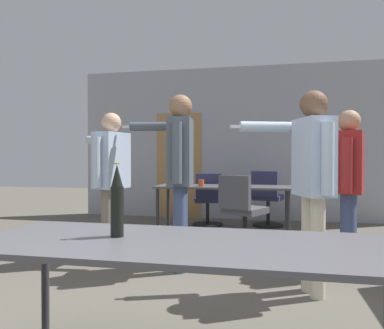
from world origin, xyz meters
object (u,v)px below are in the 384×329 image
Objects in this scene: person_left_plaid at (111,171)px; person_center_tall at (347,175)px; office_chair_near_pushed at (267,200)px; drink_cup at (201,183)px; beer_bottle at (117,202)px; office_chair_side_rolled at (242,214)px; person_near_casual at (312,170)px; person_far_watching at (179,163)px; office_chair_mid_tucked at (208,202)px.

person_left_plaid is 2.60m from person_center_tall.
person_center_tall is at bearing -56.89° from office_chair_near_pushed.
person_left_plaid is 1.70m from drink_cup.
beer_bottle is 3.93× the size of drink_cup.
office_chair_side_rolled is (1.46, 0.75, -0.57)m from person_left_plaid.
beer_bottle is 3.66m from drink_cup.
person_center_tall is 2.55m from office_chair_near_pushed.
person_near_casual is 1.83× the size of office_chair_near_pushed.
beer_bottle is (0.12, -1.89, -0.19)m from person_far_watching.
person_left_plaid reaches higher than office_chair_side_rolled.
office_chair_mid_tucked is at bearing 141.43° from office_chair_side_rolled.
person_far_watching reaches higher than person_near_casual.
person_center_tall is 0.93m from person_near_casual.
person_left_plaid is 1.77× the size of office_chair_side_rolled.
office_chair_near_pushed is (1.76, 2.44, -0.57)m from person_left_plaid.
person_left_plaid is 2.27m from person_near_casual.
person_near_casual reaches higher than office_chair_mid_tucked.
person_far_watching reaches higher than drink_cup.
person_left_plaid reaches higher than office_chair_near_pushed.
person_far_watching is 2.92m from office_chair_near_pushed.
person_left_plaid is 1.86× the size of office_chair_mid_tucked.
office_chair_side_rolled reaches higher than office_chair_mid_tucked.
person_far_watching reaches higher than office_chair_mid_tucked.
office_chair_mid_tucked is at bearing 93.10° from beer_bottle.
person_left_plaid is 2.49m from office_chair_mid_tucked.
office_chair_side_rolled is at bearing 6.21° from person_near_casual.
person_far_watching is 1.10× the size of person_center_tall.
person_far_watching is at bearing -93.91° from person_left_plaid.
office_chair_mid_tucked is (0.76, 2.30, -0.60)m from person_left_plaid.
person_far_watching is 1.91× the size of office_chair_near_pushed.
person_center_tall is at bearing -47.64° from person_near_casual.
person_center_tall is (1.71, 0.36, -0.12)m from person_far_watching.
beer_bottle reaches higher than drink_cup.
person_far_watching is 0.92m from person_left_plaid.
person_left_plaid is at bearing -118.03° from drink_cup.
person_far_watching is at bearing -101.16° from office_chair_mid_tucked.
beer_bottle is (-0.45, -2.91, 0.48)m from office_chair_side_rolled.
person_left_plaid is at bearing 114.94° from beer_bottle.
office_chair_side_rolled is 1.05× the size of office_chair_mid_tucked.
person_center_tall is 4.19× the size of beer_bottle.
beer_bottle is (-1.59, -2.25, -0.06)m from person_center_tall.
office_chair_mid_tucked is at bearing -5.59° from person_left_plaid.
drink_cup is at bearing -121.84° from office_chair_near_pushed.
person_center_tall reaches higher than beer_bottle.
drink_cup is at bearing 67.55° from person_center_tall.
office_chair_near_pushed is at bearing 34.94° from person_center_tall.
person_left_plaid is 2.38m from beer_bottle.
person_left_plaid is at bearing 67.50° from person_far_watching.
person_center_tall is at bearing -64.08° from office_chair_mid_tucked.
office_chair_near_pushed is 1.00× the size of office_chair_side_rolled.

